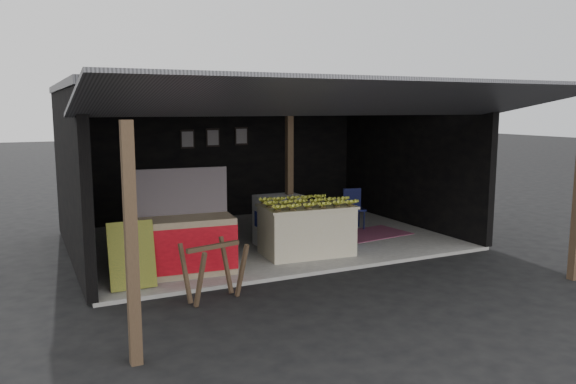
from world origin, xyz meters
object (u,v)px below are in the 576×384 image
neighbor_stall (183,243)px  water_barrel (347,233)px  white_crate (279,220)px  sawhorse (214,265)px  banana_table (307,230)px  plastic_chair (353,205)px

neighbor_stall → water_barrel: bearing=12.3°
white_crate → sawhorse: 3.07m
neighbor_stall → water_barrel: neighbor_stall is taller
sawhorse → water_barrel: bearing=14.4°
white_crate → water_barrel: size_ratio=2.03×
white_crate → neighbor_stall: (-2.12, -1.04, 0.02)m
white_crate → sawhorse: bearing=-132.6°
neighbor_stall → water_barrel: (3.23, 0.42, -0.26)m
banana_table → neighbor_stall: bearing=-170.2°
banana_table → water_barrel: size_ratio=3.59×
water_barrel → plastic_chair: 1.62m
neighbor_stall → white_crate: bearing=31.1°
water_barrel → plastic_chair: size_ratio=0.55×
white_crate → sawhorse: white_crate is taller
banana_table → neighbor_stall: neighbor_stall is taller
white_crate → plastic_chair: white_crate is taller
banana_table → sawhorse: size_ratio=1.96×
white_crate → neighbor_stall: neighbor_stall is taller
neighbor_stall → water_barrel: 3.27m
neighbor_stall → sawhorse: 1.25m
water_barrel → neighbor_stall: bearing=-172.6°
white_crate → sawhorse: size_ratio=1.11×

